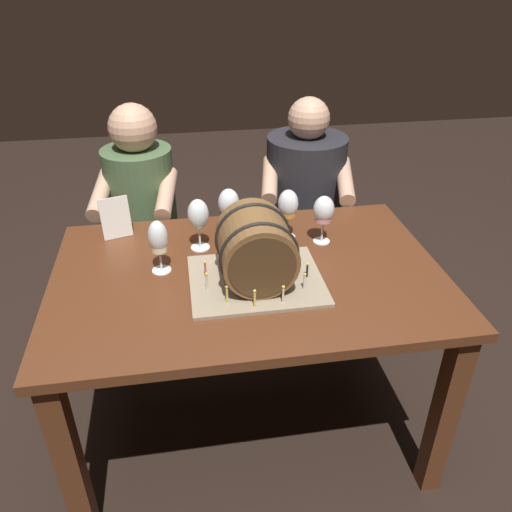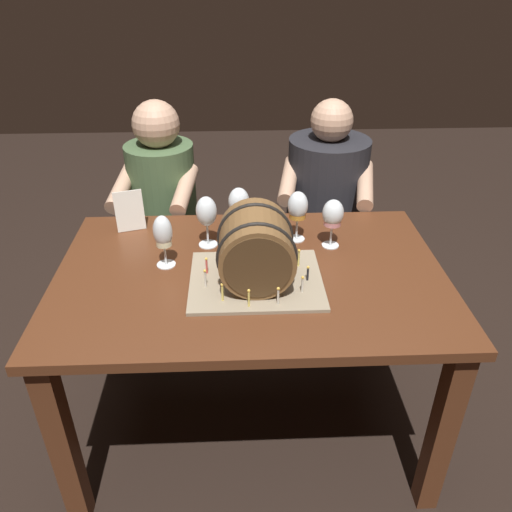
{
  "view_description": "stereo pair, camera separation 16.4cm",
  "coord_description": "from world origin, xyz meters",
  "px_view_note": "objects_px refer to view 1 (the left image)",
  "views": [
    {
      "loc": [
        -0.21,
        -1.45,
        1.7
      ],
      "look_at": [
        0.02,
        -0.06,
        0.85
      ],
      "focal_mm": 35.62,
      "sensor_mm": 36.0,
      "label": 1
    },
    {
      "loc": [
        -0.04,
        -1.47,
        1.7
      ],
      "look_at": [
        0.02,
        -0.06,
        0.85
      ],
      "focal_mm": 35.62,
      "sensor_mm": 36.0,
      "label": 2
    }
  ],
  "objects_px": {
    "person_seated_right": "(303,219)",
    "wine_glass_red": "(229,205)",
    "barrel_cake": "(256,251)",
    "person_seated_left": "(146,236)",
    "wine_glass_white": "(158,239)",
    "wine_glass_amber": "(288,206)",
    "wine_glass_rose": "(324,211)",
    "menu_card": "(116,218)",
    "dining_table": "(249,298)",
    "wine_glass_empty": "(198,215)"
  },
  "relations": [
    {
      "from": "wine_glass_amber",
      "to": "wine_glass_red",
      "type": "xyz_separation_m",
      "value": [
        -0.22,
        0.04,
        -0.0
      ]
    },
    {
      "from": "wine_glass_white",
      "to": "person_seated_right",
      "type": "distance_m",
      "value": 1.03
    },
    {
      "from": "dining_table",
      "to": "barrel_cake",
      "type": "bearing_deg",
      "value": -75.61
    },
    {
      "from": "wine_glass_empty",
      "to": "menu_card",
      "type": "xyz_separation_m",
      "value": [
        -0.31,
        0.14,
        -0.06
      ]
    },
    {
      "from": "wine_glass_rose",
      "to": "person_seated_right",
      "type": "relative_size",
      "value": 0.16
    },
    {
      "from": "wine_glass_rose",
      "to": "barrel_cake",
      "type": "bearing_deg",
      "value": -141.7
    },
    {
      "from": "person_seated_right",
      "to": "wine_glass_white",
      "type": "bearing_deg",
      "value": -134.44
    },
    {
      "from": "wine_glass_red",
      "to": "wine_glass_amber",
      "type": "bearing_deg",
      "value": -11.6
    },
    {
      "from": "wine_glass_white",
      "to": "menu_card",
      "type": "distance_m",
      "value": 0.32
    },
    {
      "from": "wine_glass_empty",
      "to": "person_seated_right",
      "type": "distance_m",
      "value": 0.85
    },
    {
      "from": "menu_card",
      "to": "barrel_cake",
      "type": "bearing_deg",
      "value": -55.91
    },
    {
      "from": "barrel_cake",
      "to": "person_seated_right",
      "type": "xyz_separation_m",
      "value": [
        0.37,
        0.81,
        -0.32
      ]
    },
    {
      "from": "dining_table",
      "to": "wine_glass_white",
      "type": "height_order",
      "value": "wine_glass_white"
    },
    {
      "from": "barrel_cake",
      "to": "wine_glass_rose",
      "type": "relative_size",
      "value": 2.34
    },
    {
      "from": "wine_glass_amber",
      "to": "wine_glass_rose",
      "type": "xyz_separation_m",
      "value": [
        0.12,
        -0.05,
        -0.01
      ]
    },
    {
      "from": "dining_table",
      "to": "person_seated_right",
      "type": "height_order",
      "value": "person_seated_right"
    },
    {
      "from": "barrel_cake",
      "to": "dining_table",
      "type": "bearing_deg",
      "value": 104.39
    },
    {
      "from": "wine_glass_empty",
      "to": "wine_glass_white",
      "type": "bearing_deg",
      "value": -136.22
    },
    {
      "from": "wine_glass_empty",
      "to": "wine_glass_amber",
      "type": "relative_size",
      "value": 1.0
    },
    {
      "from": "person_seated_right",
      "to": "wine_glass_red",
      "type": "bearing_deg",
      "value": -130.93
    },
    {
      "from": "wine_glass_rose",
      "to": "wine_glass_red",
      "type": "height_order",
      "value": "wine_glass_red"
    },
    {
      "from": "wine_glass_amber",
      "to": "wine_glass_red",
      "type": "height_order",
      "value": "same"
    },
    {
      "from": "dining_table",
      "to": "menu_card",
      "type": "bearing_deg",
      "value": 144.46
    },
    {
      "from": "person_seated_right",
      "to": "person_seated_left",
      "type": "bearing_deg",
      "value": -179.95
    },
    {
      "from": "wine_glass_empty",
      "to": "person_seated_right",
      "type": "relative_size",
      "value": 0.17
    },
    {
      "from": "wine_glass_rose",
      "to": "menu_card",
      "type": "relative_size",
      "value": 1.17
    },
    {
      "from": "barrel_cake",
      "to": "person_seated_left",
      "type": "relative_size",
      "value": 0.38
    },
    {
      "from": "wine_glass_empty",
      "to": "dining_table",
      "type": "bearing_deg",
      "value": -51.2
    },
    {
      "from": "barrel_cake",
      "to": "wine_glass_empty",
      "type": "xyz_separation_m",
      "value": [
        -0.17,
        0.25,
        0.02
      ]
    },
    {
      "from": "barrel_cake",
      "to": "wine_glass_red",
      "type": "distance_m",
      "value": 0.33
    },
    {
      "from": "wine_glass_empty",
      "to": "barrel_cake",
      "type": "bearing_deg",
      "value": -56.37
    },
    {
      "from": "wine_glass_white",
      "to": "menu_card",
      "type": "bearing_deg",
      "value": 120.98
    },
    {
      "from": "wine_glass_red",
      "to": "menu_card",
      "type": "bearing_deg",
      "value": 171.28
    },
    {
      "from": "dining_table",
      "to": "person_seated_left",
      "type": "distance_m",
      "value": 0.85
    },
    {
      "from": "wine_glass_red",
      "to": "barrel_cake",
      "type": "bearing_deg",
      "value": -81.27
    },
    {
      "from": "barrel_cake",
      "to": "person_seated_right",
      "type": "height_order",
      "value": "person_seated_right"
    },
    {
      "from": "wine_glass_empty",
      "to": "menu_card",
      "type": "distance_m",
      "value": 0.34
    },
    {
      "from": "wine_glass_amber",
      "to": "wine_glass_red",
      "type": "relative_size",
      "value": 1.0
    },
    {
      "from": "wine_glass_white",
      "to": "wine_glass_rose",
      "type": "bearing_deg",
      "value": 10.41
    },
    {
      "from": "wine_glass_empty",
      "to": "person_seated_right",
      "type": "bearing_deg",
      "value": 46.01
    },
    {
      "from": "wine_glass_amber",
      "to": "wine_glass_white",
      "type": "relative_size",
      "value": 1.02
    },
    {
      "from": "barrel_cake",
      "to": "person_seated_right",
      "type": "relative_size",
      "value": 0.38
    },
    {
      "from": "barrel_cake",
      "to": "wine_glass_red",
      "type": "relative_size",
      "value": 2.24
    },
    {
      "from": "wine_glass_empty",
      "to": "person_seated_right",
      "type": "xyz_separation_m",
      "value": [
        0.54,
        0.56,
        -0.34
      ]
    },
    {
      "from": "wine_glass_white",
      "to": "wine_glass_amber",
      "type": "bearing_deg",
      "value": 19.07
    },
    {
      "from": "barrel_cake",
      "to": "wine_glass_amber",
      "type": "height_order",
      "value": "barrel_cake"
    },
    {
      "from": "wine_glass_red",
      "to": "person_seated_right",
      "type": "distance_m",
      "value": 0.73
    },
    {
      "from": "wine_glass_empty",
      "to": "menu_card",
      "type": "relative_size",
      "value": 1.23
    },
    {
      "from": "dining_table",
      "to": "wine_glass_red",
      "type": "height_order",
      "value": "wine_glass_red"
    },
    {
      "from": "wine_glass_amber",
      "to": "person_seated_right",
      "type": "distance_m",
      "value": 0.66
    }
  ]
}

